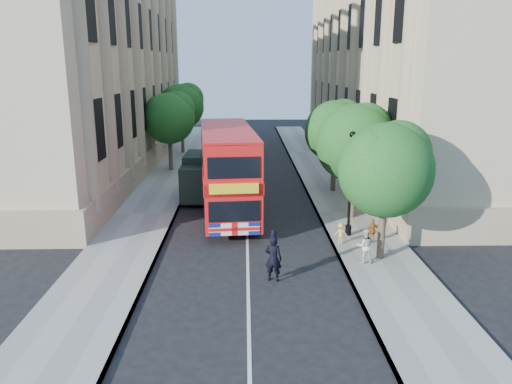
{
  "coord_description": "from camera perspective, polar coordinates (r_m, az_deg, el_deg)",
  "views": [
    {
      "loc": [
        -0.1,
        -17.3,
        8.36
      ],
      "look_at": [
        0.44,
        6.19,
        2.3
      ],
      "focal_mm": 35.0,
      "sensor_mm": 36.0,
      "label": 1
    }
  ],
  "objects": [
    {
      "name": "tree_right_far",
      "position": [
        33.12,
        9.11,
        7.26
      ],
      "size": [
        4.0,
        4.0,
        6.15
      ],
      "color": "#473828",
      "rests_on": "ground"
    },
    {
      "name": "ground",
      "position": [
        19.21,
        -0.9,
        -11.33
      ],
      "size": [
        120.0,
        120.0,
        0.0
      ],
      "primitive_type": "plane",
      "color": "black",
      "rests_on": "ground"
    },
    {
      "name": "tree_right_near",
      "position": [
        21.58,
        14.72,
        3.0
      ],
      "size": [
        4.0,
        4.0,
        6.08
      ],
      "color": "#473828",
      "rests_on": "ground"
    },
    {
      "name": "woman_pedestrian",
      "position": [
        21.74,
        12.35,
        -6.03
      ],
      "size": [
        0.74,
        0.58,
        1.51
      ],
      "primitive_type": "imported",
      "rotation": [
        0.0,
        0.0,
        3.12
      ],
      "color": "beige",
      "rests_on": "pavement_right"
    },
    {
      "name": "double_decker_bus",
      "position": [
        28.02,
        -3.29,
        2.7
      ],
      "size": [
        3.67,
        10.62,
        4.81
      ],
      "rotation": [
        0.0,
        0.0,
        0.09
      ],
      "color": "red",
      "rests_on": "ground"
    },
    {
      "name": "police_constable",
      "position": [
        19.78,
        1.99,
        -7.61
      ],
      "size": [
        0.78,
        0.63,
        1.86
      ],
      "primitive_type": "imported",
      "rotation": [
        0.0,
        0.0,
        2.84
      ],
      "color": "black",
      "rests_on": "ground"
    },
    {
      "name": "box_van",
      "position": [
        31.61,
        -6.37,
        1.61
      ],
      "size": [
        2.13,
        4.98,
        2.82
      ],
      "rotation": [
        0.0,
        0.0,
        -0.02
      ],
      "color": "black",
      "rests_on": "ground"
    },
    {
      "name": "tree_left_far",
      "position": [
        39.96,
        -9.85,
        8.63
      ],
      "size": [
        4.0,
        4.0,
        6.3
      ],
      "color": "#473828",
      "rests_on": "ground"
    },
    {
      "name": "tree_left_back",
      "position": [
        47.83,
        -8.47,
        9.93
      ],
      "size": [
        4.2,
        4.2,
        6.65
      ],
      "color": "#473828",
      "rests_on": "ground"
    },
    {
      "name": "pavement_left",
      "position": [
        29.08,
        -12.47,
        -2.47
      ],
      "size": [
        3.5,
        80.0,
        0.12
      ],
      "primitive_type": "cube",
      "color": "gray",
      "rests_on": "ground"
    },
    {
      "name": "building_right",
      "position": [
        43.58,
        17.88,
        14.63
      ],
      "size": [
        12.0,
        38.0,
        18.0
      ],
      "primitive_type": "cube",
      "color": "#C2B087",
      "rests_on": "ground"
    },
    {
      "name": "tree_right_mid",
      "position": [
        27.28,
        11.35,
        5.93
      ],
      "size": [
        4.2,
        4.2,
        6.37
      ],
      "color": "#473828",
      "rests_on": "ground"
    },
    {
      "name": "building_left",
      "position": [
        43.51,
        -20.33,
        14.44
      ],
      "size": [
        12.0,
        38.0,
        18.0
      ],
      "primitive_type": "cube",
      "color": "#C2B087",
      "rests_on": "ground"
    },
    {
      "name": "child_b",
      "position": [
        23.87,
        9.66,
        -4.68
      ],
      "size": [
        0.68,
        0.44,
        0.99
      ],
      "primitive_type": "imported",
      "rotation": [
        0.0,
        0.0,
        3.03
      ],
      "color": "#E2B84D",
      "rests_on": "pavement_right"
    },
    {
      "name": "pavement_right",
      "position": [
        29.13,
        10.34,
        -2.34
      ],
      "size": [
        3.5,
        80.0,
        0.12
      ],
      "primitive_type": "cube",
      "color": "gray",
      "rests_on": "ground"
    },
    {
      "name": "child_a",
      "position": [
        24.24,
        13.16,
        -4.35
      ],
      "size": [
        0.73,
        0.44,
        1.16
      ],
      "primitive_type": "imported",
      "rotation": [
        0.0,
        0.0,
        3.39
      ],
      "color": "#C36222",
      "rests_on": "pavement_right"
    },
    {
      "name": "lamp_post",
      "position": [
        24.56,
        10.72,
        0.43
      ],
      "size": [
        0.32,
        0.32,
        5.16
      ],
      "color": "black",
      "rests_on": "pavement_right"
    }
  ]
}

